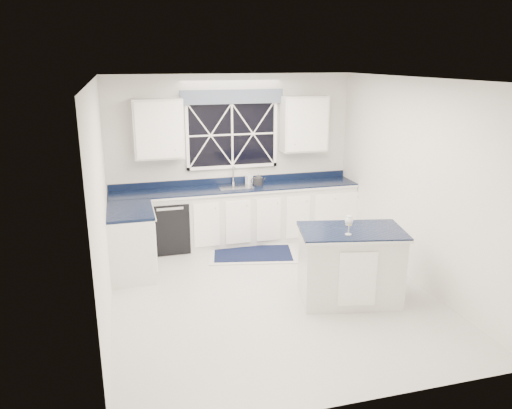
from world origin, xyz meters
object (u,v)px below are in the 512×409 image
object	(u,v)px
wine_glass	(349,222)
soap_bottle	(249,178)
island	(350,265)
dishwasher	(169,224)
kettle	(258,180)
faucet	(233,175)

from	to	relation	value
wine_glass	soap_bottle	bearing A→B (deg)	100.83
island	soap_bottle	xyz separation A→B (m)	(-0.63, 2.53, 0.58)
dishwasher	kettle	xyz separation A→B (m)	(1.48, 0.06, 0.61)
dishwasher	soap_bottle	world-z (taller)	soap_bottle
island	kettle	size ratio (longest dim) A/B	5.60
kettle	wine_glass	xyz separation A→B (m)	(0.38, -2.58, 0.07)
dishwasher	wine_glass	bearing A→B (deg)	-53.46
island	soap_bottle	size ratio (longest dim) A/B	6.45
faucet	soap_bottle	world-z (taller)	faucet
kettle	wine_glass	bearing A→B (deg)	-76.10
kettle	soap_bottle	world-z (taller)	soap_bottle
dishwasher	soap_bottle	size ratio (longest dim) A/B	3.84
wine_glass	soap_bottle	distance (m)	2.73
kettle	wine_glass	world-z (taller)	wine_glass
faucet	wine_glass	distance (m)	2.82
island	wine_glass	distance (m)	0.65
faucet	wine_glass	world-z (taller)	faucet
dishwasher	faucet	distance (m)	1.31
kettle	soap_bottle	bearing A→B (deg)	147.30
dishwasher	island	distance (m)	3.10
wine_glass	soap_bottle	world-z (taller)	wine_glass
island	dishwasher	bearing A→B (deg)	141.58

